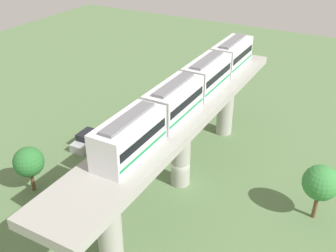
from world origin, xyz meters
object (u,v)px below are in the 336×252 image
Objects in this scene: tree_near_viaduct at (29,162)px; parked_car_yellow at (96,170)px; parked_car_red at (149,116)px; parked_car_silver at (87,140)px; tree_mid_lot at (321,183)px; train at (191,87)px.

parked_car_yellow is at bearing 50.97° from tree_near_viaduct.
parked_car_red is 18.09m from tree_near_viaduct.
parked_car_yellow is at bearing -85.40° from parked_car_red.
tree_near_viaduct reaches higher than parked_car_red.
parked_car_silver is at bearing -111.88° from parked_car_red.
tree_mid_lot is (22.36, -8.36, 3.06)m from parked_car_red.
tree_near_viaduct is 0.89× the size of tree_mid_lot.
tree_mid_lot is (20.97, 4.46, 3.06)m from parked_car_yellow.
train is 16.97m from tree_near_viaduct.
parked_car_red is at bearing 108.91° from parked_car_yellow.
train is 6.11× the size of parked_car_yellow.
train is at bearing 2.58° from parked_car_silver.
tree_near_viaduct is at bearing -159.43° from tree_mid_lot.
tree_mid_lot is at bearing 20.57° from tree_near_viaduct.
train reaches higher than parked_car_silver.
parked_car_yellow is at bearing -167.99° from tree_mid_lot.
parked_car_red is 9.22m from parked_car_silver.
parked_car_red is 24.07m from tree_mid_lot.
train is 6.46× the size of parked_car_silver.
parked_car_yellow is 0.83× the size of tree_mid_lot.
train reaches higher than tree_near_viaduct.
parked_car_red and parked_car_yellow have the same top height.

